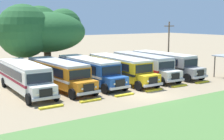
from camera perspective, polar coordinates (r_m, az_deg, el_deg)
ground_plane at (r=28.33m, az=6.40°, el=-4.76°), size 220.00×220.00×0.00m
foreground_grass_strip at (r=23.14m, az=18.88°, el=-8.43°), size 80.00×9.96×0.01m
parked_bus_slot_0 at (r=30.34m, az=-16.29°, el=-1.09°), size 2.73×10.85×2.82m
parked_bus_slot_1 at (r=31.25m, az=-10.13°, el=-0.56°), size 3.29×10.93×2.82m
parked_bus_slot_2 at (r=32.98m, az=-4.43°, el=0.07°), size 3.02×10.88×2.82m
parked_bus_slot_3 at (r=34.25m, az=1.53°, el=0.44°), size 2.69×10.84×2.82m
parked_bus_slot_4 at (r=36.76m, az=5.88°, el=1.00°), size 3.02×10.88×2.82m
parked_bus_slot_5 at (r=38.87m, az=9.87°, el=1.36°), size 2.97×10.88×2.82m
curb_wheelstop_0 at (r=24.62m, az=-11.45°, el=-6.87°), size 2.00×0.36×0.15m
curb_wheelstop_1 at (r=26.10m, az=-4.10°, el=-5.78°), size 2.00×0.36×0.15m
curb_wheelstop_2 at (r=27.96m, az=2.34°, el=-4.74°), size 2.00×0.36×0.15m
curb_wheelstop_3 at (r=30.14m, az=7.90°, el=-3.79°), size 2.00×0.36×0.15m
curb_wheelstop_4 at (r=32.56m, az=12.66°, el=-2.95°), size 2.00×0.36×0.15m
curb_wheelstop_5 at (r=35.19m, az=16.74°, el=-2.21°), size 2.00×0.36×0.15m
broad_shade_tree at (r=40.00m, az=-13.15°, el=7.35°), size 11.92×9.81×8.90m
utility_pole at (r=42.45m, az=10.69°, el=4.77°), size 1.80×0.20×6.76m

